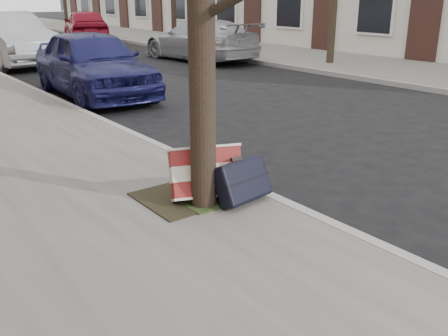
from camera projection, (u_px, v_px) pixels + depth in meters
ground at (402, 199)px, 5.35m from camera, size 120.00×120.00×0.00m
far_sidewalk at (201, 44)px, 21.05m from camera, size 4.00×70.00×0.12m
dirt_patch at (184, 197)px, 5.07m from camera, size 0.85×0.85×0.02m
suitcase_red at (206, 173)px, 4.96m from camera, size 0.80×0.62×0.54m
suitcase_navy at (242, 180)px, 4.89m from camera, size 0.62×0.41×0.46m
car_near_front at (93, 63)px, 10.45m from camera, size 1.92×4.20×1.40m
car_near_mid at (7, 39)px, 15.03m from camera, size 2.07×4.88×1.57m
car_far_front at (200, 40)px, 16.15m from camera, size 2.07×4.59×1.30m
car_far_back at (85, 25)px, 22.40m from camera, size 2.84×4.55×1.44m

